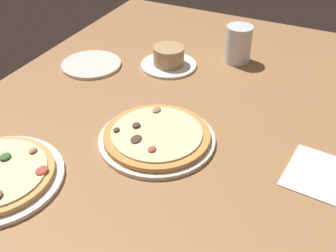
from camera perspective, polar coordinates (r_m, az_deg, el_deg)
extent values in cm
cube|color=#996B42|center=(99.34, 1.44, -1.75)|extent=(150.00, 110.00, 4.00)
cylinder|color=silver|center=(95.08, -1.51, -1.83)|extent=(26.40, 26.40, 1.00)
cylinder|color=#C68C47|center=(94.41, -1.52, -1.31)|extent=(24.05, 24.05, 1.20)
cylinder|color=beige|center=(93.92, -1.53, -0.92)|extent=(20.55, 20.55, 0.40)
ellipsoid|color=#4C3828|center=(95.57, -4.32, 0.13)|extent=(2.04, 1.81, 0.71)
ellipsoid|color=#4C3828|center=(94.67, -7.01, -0.50)|extent=(1.72, 1.31, 0.62)
ellipsoid|color=#AD4733|center=(88.68, -2.18, -3.14)|extent=(2.07, 1.62, 0.51)
ellipsoid|color=#4C3828|center=(91.65, -4.34, -1.75)|extent=(3.14, 2.25, 0.47)
ellipsoid|color=#937556|center=(100.67, -1.57, 2.24)|extent=(2.55, 1.81, 0.55)
ellipsoid|color=#387033|center=(92.80, -21.22, -3.88)|extent=(2.53, 2.18, 0.77)
ellipsoid|color=#AD4733|center=(87.32, -16.73, -5.76)|extent=(2.90, 2.23, 0.41)
ellipsoid|color=#937556|center=(92.55, -17.83, -3.18)|extent=(1.99, 1.41, 0.67)
cylinder|color=white|center=(125.49, 0.09, 8.26)|extent=(16.39, 16.39, 0.80)
cylinder|color=tan|center=(124.10, 0.09, 9.51)|extent=(9.02, 9.02, 5.31)
cylinder|color=silver|center=(127.87, 9.50, 10.88)|extent=(7.78, 7.78, 11.06)
cylinder|color=silver|center=(128.42, 9.44, 10.35)|extent=(7.16, 7.16, 8.46)
cylinder|color=silver|center=(127.72, -10.34, 8.20)|extent=(17.55, 17.55, 0.90)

